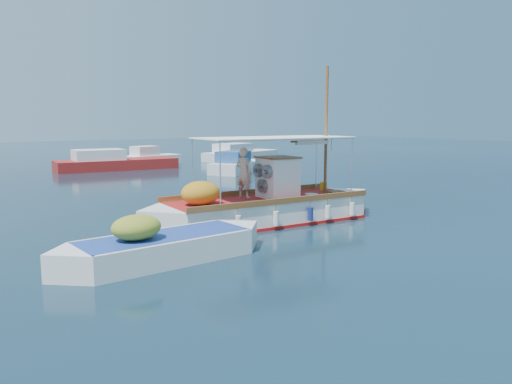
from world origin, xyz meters
TOP-DOWN VIEW (x-y plane):
  - ground at (0.00, 0.00)m, footprint 160.00×160.00m
  - fishing_caique at (-0.59, 0.60)m, footprint 9.99×3.49m
  - dinghy at (-6.03, -1.79)m, footprint 6.47×1.94m
  - bg_boat_n at (2.39, 23.47)m, footprint 9.36×3.80m
  - bg_boat_ne at (8.84, 15.95)m, footprint 5.83×4.60m
  - bg_boat_e at (15.92, 25.61)m, footprint 9.15×4.91m
  - bg_boat_far_n at (6.72, 26.01)m, footprint 5.08×2.59m

SIDE VIEW (x-z plane):
  - ground at x=0.00m, z-range 0.00..0.00m
  - dinghy at x=-6.03m, z-range -0.46..1.12m
  - bg_boat_e at x=15.92m, z-range -0.41..1.39m
  - bg_boat_n at x=2.39m, z-range -0.41..1.39m
  - bg_boat_ne at x=8.84m, z-range -0.41..1.39m
  - bg_boat_far_n at x=6.72m, z-range -0.41..1.39m
  - fishing_caique at x=-0.59m, z-range -2.52..3.61m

